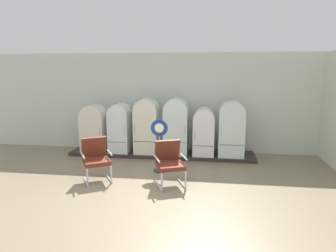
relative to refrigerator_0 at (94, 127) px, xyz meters
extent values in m
cube|color=#827258|center=(2.02, -2.88, -0.85)|extent=(12.00, 10.00, 0.05)
cube|color=silver|center=(2.02, 0.78, 0.68)|extent=(11.76, 0.12, 3.02)
cube|color=#47443F|center=(2.02, 0.78, 1.84)|extent=(11.76, 0.07, 0.06)
cube|color=#302726|center=(2.02, 0.14, -0.78)|extent=(5.45, 0.95, 0.10)
cube|color=silver|center=(0.00, 0.00, -0.21)|extent=(0.71, 0.58, 1.04)
cylinder|color=silver|center=(0.00, 0.00, 0.31)|extent=(0.71, 0.57, 0.71)
cube|color=#383838|center=(0.00, -0.29, -0.39)|extent=(0.65, 0.01, 0.01)
cylinder|color=silver|center=(0.29, -0.31, -0.08)|extent=(0.02, 0.02, 0.28)
cube|color=white|center=(0.80, 0.03, -0.15)|extent=(0.59, 0.63, 1.14)
cylinder|color=white|center=(0.80, 0.03, 0.42)|extent=(0.59, 0.62, 0.59)
cube|color=#383838|center=(0.80, -0.29, -0.36)|extent=(0.54, 0.01, 0.01)
cylinder|color=silver|center=(1.03, -0.31, -0.02)|extent=(0.02, 0.02, 0.28)
cube|color=silver|center=(1.61, 0.02, -0.09)|extent=(0.68, 0.63, 1.27)
cylinder|color=silver|center=(1.61, 0.02, 0.54)|extent=(0.68, 0.62, 0.68)
cube|color=#383838|center=(1.61, -0.29, -0.32)|extent=(0.63, 0.01, 0.01)
cylinder|color=silver|center=(1.33, -0.31, 0.06)|extent=(0.02, 0.02, 0.28)
cube|color=silver|center=(2.47, 0.04, -0.08)|extent=(0.68, 0.65, 1.28)
cylinder|color=silver|center=(2.47, 0.04, 0.56)|extent=(0.68, 0.64, 0.68)
cube|color=#383838|center=(2.47, -0.29, -0.32)|extent=(0.63, 0.01, 0.01)
cylinder|color=silver|center=(2.75, -0.31, 0.07)|extent=(0.02, 0.02, 0.28)
cube|color=white|center=(3.27, 0.04, -0.20)|extent=(0.60, 0.66, 1.05)
cylinder|color=white|center=(3.27, 0.04, 0.33)|extent=(0.60, 0.65, 0.60)
cube|color=#383838|center=(3.27, -0.29, -0.39)|extent=(0.55, 0.01, 0.01)
cylinder|color=silver|center=(3.03, -0.31, -0.07)|extent=(0.02, 0.02, 0.28)
cube|color=silver|center=(4.04, 0.00, -0.12)|extent=(0.71, 0.58, 1.22)
cylinder|color=silver|center=(4.04, 0.00, 0.49)|extent=(0.71, 0.57, 0.71)
cube|color=#383838|center=(4.04, -0.29, -0.34)|extent=(0.65, 0.01, 0.01)
cylinder|color=silver|center=(3.74, -0.31, 0.03)|extent=(0.02, 0.02, 0.28)
cylinder|color=silver|center=(0.67, -2.25, -0.81)|extent=(0.34, 0.52, 0.04)
cylinder|color=silver|center=(0.81, -2.49, -0.61)|extent=(0.06, 0.06, 0.39)
cylinder|color=silver|center=(1.11, -1.98, -0.81)|extent=(0.34, 0.52, 0.04)
cylinder|color=silver|center=(1.25, -2.21, -0.61)|extent=(0.06, 0.06, 0.39)
cube|color=maroon|center=(0.89, -2.12, -0.37)|extent=(0.76, 0.75, 0.09)
cube|color=maroon|center=(0.74, -1.88, -0.09)|extent=(0.57, 0.44, 0.48)
cylinder|color=silver|center=(0.63, -2.27, -0.18)|extent=(0.28, 0.43, 0.04)
cylinder|color=silver|center=(1.14, -1.96, -0.18)|extent=(0.28, 0.43, 0.04)
cylinder|color=silver|center=(2.35, -2.28, -0.81)|extent=(0.26, 0.56, 0.04)
cylinder|color=silver|center=(2.45, -2.53, -0.61)|extent=(0.05, 0.05, 0.39)
cylinder|color=silver|center=(2.84, -2.08, -0.81)|extent=(0.26, 0.56, 0.04)
cylinder|color=silver|center=(2.94, -2.33, -0.61)|extent=(0.05, 0.05, 0.39)
cube|color=maroon|center=(2.59, -2.18, -0.37)|extent=(0.72, 0.71, 0.09)
cube|color=maroon|center=(2.49, -1.92, -0.09)|extent=(0.59, 0.37, 0.48)
cylinder|color=silver|center=(2.32, -2.29, -0.18)|extent=(0.21, 0.46, 0.04)
cylinder|color=silver|center=(2.87, -2.07, -0.18)|extent=(0.21, 0.46, 0.04)
cylinder|color=#2D2D30|center=(2.20, -1.26, -0.81)|extent=(0.32, 0.32, 0.03)
cylinder|color=silver|center=(2.20, -1.26, -0.25)|extent=(0.04, 0.04, 1.09)
cylinder|color=navy|center=(2.20, -1.29, 0.29)|extent=(0.42, 0.02, 0.42)
cylinder|color=white|center=(2.20, -1.30, 0.29)|extent=(0.23, 0.00, 0.23)
camera|label=1|loc=(3.38, -8.31, 1.70)|focal=31.70mm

